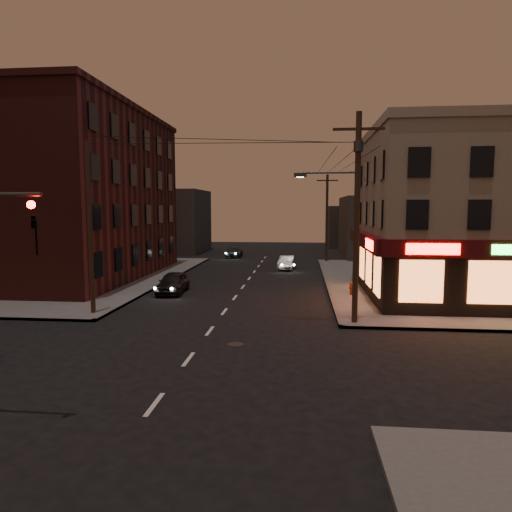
# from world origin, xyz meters

# --- Properties ---
(ground) EXTENTS (120.00, 120.00, 0.00)m
(ground) POSITION_xyz_m (0.00, 0.00, 0.00)
(ground) COLOR black
(ground) RESTS_ON ground
(sidewalk_ne) EXTENTS (24.00, 28.00, 0.15)m
(sidewalk_ne) POSITION_xyz_m (18.00, 19.00, 0.07)
(sidewalk_ne) COLOR #514F4C
(sidewalk_ne) RESTS_ON ground
(sidewalk_nw) EXTENTS (24.00, 28.00, 0.15)m
(sidewalk_nw) POSITION_xyz_m (-18.00, 19.00, 0.07)
(sidewalk_nw) COLOR #514F4C
(sidewalk_nw) RESTS_ON ground
(pizza_building) EXTENTS (15.85, 12.85, 10.50)m
(pizza_building) POSITION_xyz_m (15.93, 13.43, 5.35)
(pizza_building) COLOR gray
(pizza_building) RESTS_ON sidewalk_ne
(brick_apartment) EXTENTS (12.00, 20.00, 13.00)m
(brick_apartment) POSITION_xyz_m (-14.50, 19.00, 6.65)
(brick_apartment) COLOR #4D1B18
(brick_apartment) RESTS_ON sidewalk_nw
(bg_building_ne_a) EXTENTS (10.00, 12.00, 7.00)m
(bg_building_ne_a) POSITION_xyz_m (14.00, 38.00, 3.50)
(bg_building_ne_a) COLOR #3F3D3A
(bg_building_ne_a) RESTS_ON ground
(bg_building_nw) EXTENTS (9.00, 10.00, 8.00)m
(bg_building_nw) POSITION_xyz_m (-13.00, 42.00, 4.00)
(bg_building_nw) COLOR #3F3D3A
(bg_building_nw) RESTS_ON ground
(bg_building_ne_b) EXTENTS (8.00, 8.00, 6.00)m
(bg_building_ne_b) POSITION_xyz_m (12.00, 52.00, 3.00)
(bg_building_ne_b) COLOR #3F3D3A
(bg_building_ne_b) RESTS_ON ground
(utility_pole_main) EXTENTS (4.20, 0.44, 10.00)m
(utility_pole_main) POSITION_xyz_m (6.68, 5.80, 5.76)
(utility_pole_main) COLOR #382619
(utility_pole_main) RESTS_ON sidewalk_ne
(utility_pole_far) EXTENTS (0.26, 0.26, 9.00)m
(utility_pole_far) POSITION_xyz_m (6.80, 32.00, 4.65)
(utility_pole_far) COLOR #382619
(utility_pole_far) RESTS_ON sidewalk_ne
(utility_pole_west) EXTENTS (0.24, 0.24, 9.00)m
(utility_pole_west) POSITION_xyz_m (-6.80, 6.50, 4.65)
(utility_pole_west) COLOR #382619
(utility_pole_west) RESTS_ON sidewalk_nw
(sedan_near) EXTENTS (1.78, 4.17, 1.40)m
(sedan_near) POSITION_xyz_m (-4.38, 13.21, 0.70)
(sedan_near) COLOR black
(sedan_near) RESTS_ON ground
(sedan_mid) EXTENTS (1.66, 3.93, 1.26)m
(sedan_mid) POSITION_xyz_m (2.84, 25.99, 0.63)
(sedan_mid) COLOR gray
(sedan_mid) RESTS_ON ground
(sedan_far) EXTENTS (1.93, 4.38, 1.25)m
(sedan_far) POSITION_xyz_m (-3.62, 36.11, 0.63)
(sedan_far) COLOR #192432
(sedan_far) RESTS_ON ground
(fire_hydrant) EXTENTS (0.37, 0.37, 0.82)m
(fire_hydrant) POSITION_xyz_m (7.42, 12.93, 0.60)
(fire_hydrant) COLOR maroon
(fire_hydrant) RESTS_ON sidewalk_ne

